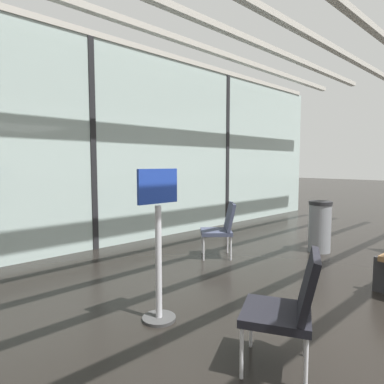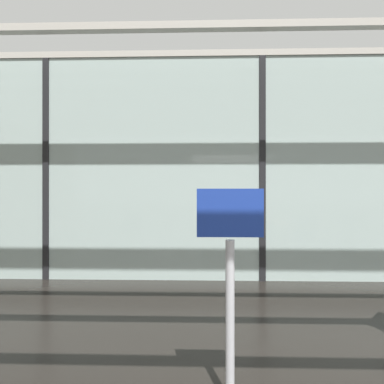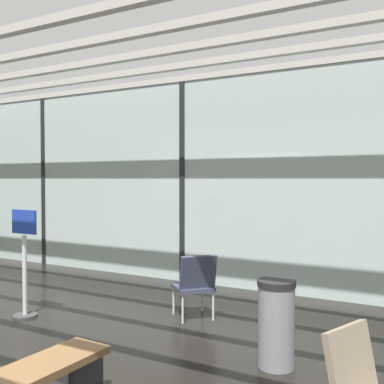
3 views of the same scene
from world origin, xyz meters
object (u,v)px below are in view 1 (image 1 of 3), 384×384
(lounge_chair_1, at_px, (222,226))
(trash_bin, at_px, (320,226))
(parked_airplane, at_px, (30,152))
(info_sign, at_px, (158,250))
(lounge_chair_0, at_px, (289,303))

(lounge_chair_1, height_order, trash_bin, lounge_chair_1)
(trash_bin, bearing_deg, lounge_chair_1, 146.52)
(parked_airplane, distance_m, trash_bin, 7.95)
(parked_airplane, height_order, info_sign, parked_airplane)
(lounge_chair_0, xyz_separation_m, info_sign, (-0.22, 1.24, 0.18))
(parked_airplane, distance_m, lounge_chair_1, 6.74)
(trash_bin, bearing_deg, info_sign, -178.68)
(parked_airplane, relative_size, lounge_chair_0, 13.80)
(lounge_chair_0, height_order, lounge_chair_1, same)
(parked_airplane, bearing_deg, trash_bin, -73.45)
(parked_airplane, relative_size, lounge_chair_1, 13.80)
(lounge_chair_1, xyz_separation_m, info_sign, (-2.05, -1.02, 0.18))
(parked_airplane, bearing_deg, lounge_chair_1, -83.00)
(parked_airplane, relative_size, trash_bin, 13.97)
(lounge_chair_1, distance_m, info_sign, 2.30)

